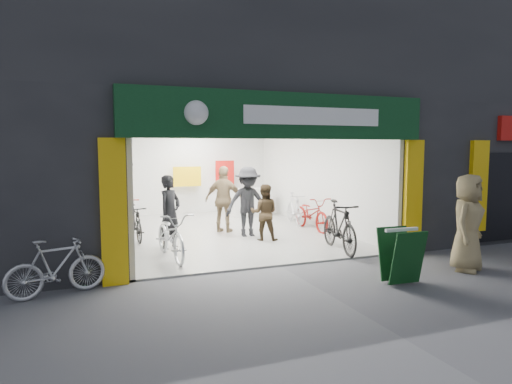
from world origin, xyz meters
TOP-DOWN VIEW (x-y plane):
  - ground at (0.00, 0.00)m, footprint 60.00×60.00m
  - building at (0.91, 4.99)m, footprint 17.00×10.27m
  - bike_left_front at (-1.97, 1.42)m, footprint 0.85×2.07m
  - bike_left_midfront at (-2.46, 3.71)m, footprint 0.56×1.62m
  - bike_left_midback at (-2.50, 5.32)m, footprint 0.83×1.92m
  - bike_left_back at (-2.50, 6.44)m, footprint 0.56×1.72m
  - bike_right_front at (1.80, 0.70)m, footprint 0.90×2.07m
  - bike_right_mid at (2.50, 3.36)m, footprint 0.70×1.92m
  - bike_right_back at (2.50, 4.48)m, footprint 0.79×1.74m
  - parked_bike at (-4.19, -0.33)m, footprint 1.66×0.87m
  - customer_a at (-1.80, 2.42)m, footprint 0.77×0.74m
  - customer_b at (0.65, 2.47)m, footprint 0.89×0.82m
  - customer_c at (0.44, 3.11)m, footprint 1.28×0.78m
  - customer_d at (0.01, 3.88)m, footprint 1.18×1.05m
  - pedestrian_near at (3.30, -1.59)m, footprint 1.11×0.98m
  - sandwich_board at (1.51, -1.84)m, footprint 0.66×0.67m

SIDE VIEW (x-z plane):
  - ground at x=0.00m, z-range 0.00..0.00m
  - bike_left_midfront at x=-2.46m, z-range 0.00..0.95m
  - parked_bike at x=-4.19m, z-range 0.00..0.96m
  - bike_left_midback at x=-2.50m, z-range 0.00..0.98m
  - bike_right_mid at x=2.50m, z-range 0.00..1.00m
  - bike_right_back at x=2.50m, z-range 0.00..1.01m
  - bike_left_back at x=-2.50m, z-range 0.00..1.02m
  - bike_left_front at x=-1.97m, z-range 0.00..1.06m
  - sandwich_board at x=1.51m, z-range 0.05..1.02m
  - bike_right_front at x=1.80m, z-range 0.00..1.20m
  - customer_b at x=0.65m, z-range 0.00..1.49m
  - customer_a at x=-1.80m, z-range 0.00..1.78m
  - customer_d at x=0.01m, z-range 0.00..1.91m
  - customer_c at x=0.44m, z-range 0.00..1.91m
  - pedestrian_near at x=3.30m, z-range 0.00..1.91m
  - building at x=0.91m, z-range 0.31..8.31m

